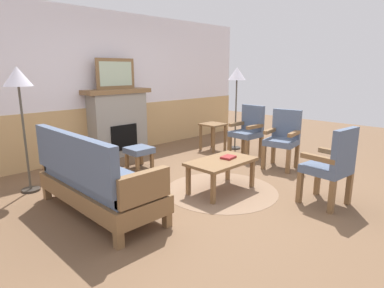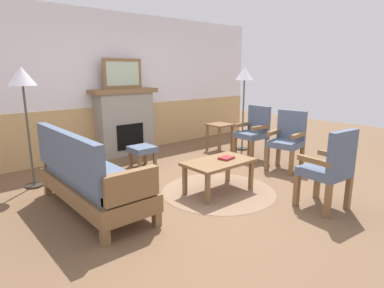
# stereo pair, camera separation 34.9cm
# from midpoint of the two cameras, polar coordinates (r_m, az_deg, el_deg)

# --- Properties ---
(ground_plane) EXTENTS (14.00, 14.00, 0.00)m
(ground_plane) POSITION_cam_midpoint_polar(r_m,az_deg,el_deg) (4.75, 0.90, -7.18)
(ground_plane) COLOR brown
(wall_back) EXTENTS (7.20, 0.14, 2.70)m
(wall_back) POSITION_cam_midpoint_polar(r_m,az_deg,el_deg) (6.54, -15.92, 9.68)
(wall_back) COLOR white
(wall_back) RESTS_ON ground_plane
(fireplace) EXTENTS (1.30, 0.44, 1.28)m
(fireplace) POSITION_cam_midpoint_polar(r_m,az_deg,el_deg) (6.39, -14.44, 3.75)
(fireplace) COLOR gray
(fireplace) RESTS_ON ground_plane
(framed_picture) EXTENTS (0.80, 0.04, 0.56)m
(framed_picture) POSITION_cam_midpoint_polar(r_m,az_deg,el_deg) (6.31, -14.92, 11.90)
(framed_picture) COLOR brown
(framed_picture) RESTS_ON fireplace
(couch) EXTENTS (0.70, 1.80, 0.98)m
(couch) POSITION_cam_midpoint_polar(r_m,az_deg,el_deg) (3.94, -19.13, -6.12)
(couch) COLOR brown
(couch) RESTS_ON ground_plane
(coffee_table) EXTENTS (0.96, 0.56, 0.44)m
(coffee_table) POSITION_cam_midpoint_polar(r_m,az_deg,el_deg) (4.40, 2.98, -3.55)
(coffee_table) COLOR brown
(coffee_table) RESTS_ON ground_plane
(round_rug) EXTENTS (1.56, 1.56, 0.01)m
(round_rug) POSITION_cam_midpoint_polar(r_m,az_deg,el_deg) (4.53, 2.92, -8.19)
(round_rug) COLOR #896B51
(round_rug) RESTS_ON ground_plane
(book_on_table) EXTENTS (0.22, 0.18, 0.03)m
(book_on_table) POSITION_cam_midpoint_polar(r_m,az_deg,el_deg) (4.47, 4.22, -2.37)
(book_on_table) COLOR maroon
(book_on_table) RESTS_ON coffee_table
(footstool) EXTENTS (0.40, 0.40, 0.36)m
(footstool) POSITION_cam_midpoint_polar(r_m,az_deg,el_deg) (5.55, -11.11, -1.34)
(footstool) COLOR brown
(footstool) RESTS_ON ground_plane
(armchair_near_fireplace) EXTENTS (0.50, 0.50, 0.98)m
(armchair_near_fireplace) POSITION_cam_midpoint_polar(r_m,az_deg,el_deg) (6.16, 8.32, 2.63)
(armchair_near_fireplace) COLOR brown
(armchair_near_fireplace) RESTS_ON ground_plane
(armchair_by_window_left) EXTENTS (0.55, 0.55, 0.98)m
(armchair_by_window_left) POSITION_cam_midpoint_polar(r_m,az_deg,el_deg) (5.61, 14.11, 1.32)
(armchair_by_window_left) COLOR brown
(armchair_by_window_left) RESTS_ON ground_plane
(armchair_front_left) EXTENTS (0.53, 0.53, 0.98)m
(armchair_front_left) POSITION_cam_midpoint_polar(r_m,az_deg,el_deg) (4.17, 21.38, -3.19)
(armchair_front_left) COLOR brown
(armchair_front_left) RESTS_ON ground_plane
(side_table) EXTENTS (0.44, 0.44, 0.55)m
(side_table) POSITION_cam_midpoint_polar(r_m,az_deg,el_deg) (6.67, 2.24, 2.63)
(side_table) COLOR brown
(side_table) RESTS_ON ground_plane
(floor_lamp_by_couch) EXTENTS (0.36, 0.36, 1.68)m
(floor_lamp_by_couch) POSITION_cam_midpoint_polar(r_m,az_deg,el_deg) (4.85, -30.20, 9.05)
(floor_lamp_by_couch) COLOR #332D28
(floor_lamp_by_couch) RESTS_ON ground_plane
(floor_lamp_by_chairs) EXTENTS (0.36, 0.36, 1.68)m
(floor_lamp_by_chairs) POSITION_cam_midpoint_polar(r_m,az_deg,el_deg) (6.68, 6.42, 11.35)
(floor_lamp_by_chairs) COLOR #332D28
(floor_lamp_by_chairs) RESTS_ON ground_plane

